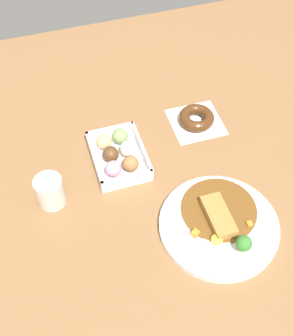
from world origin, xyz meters
name	(u,v)px	position (x,y,z in m)	size (l,w,h in m)	color
ground_plane	(161,202)	(0.00, 0.00, 0.00)	(1.60, 1.60, 0.00)	brown
curry_plate	(219,224)	(-0.11, -0.11, 0.01)	(0.29, 0.29, 0.07)	white
donut_box	(118,155)	(0.16, 0.07, 0.02)	(0.18, 0.14, 0.06)	white
chocolate_ring_donut	(196,118)	(0.23, -0.19, 0.02)	(0.15, 0.15, 0.03)	white
coffee_mug	(50,191)	(0.08, 0.26, 0.04)	(0.07, 0.07, 0.08)	silver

